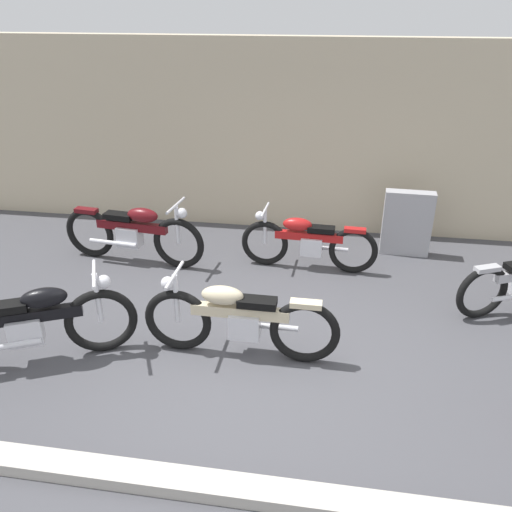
# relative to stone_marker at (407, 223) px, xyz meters

# --- Properties ---
(ground_plane) EXTENTS (40.00, 40.00, 0.00)m
(ground_plane) POSITION_rel_stone_marker_xyz_m (-1.84, -3.05, -0.49)
(ground_plane) COLOR #47474C
(building_wall) EXTENTS (18.00, 0.30, 2.99)m
(building_wall) POSITION_rel_stone_marker_xyz_m (-1.84, 0.85, 1.00)
(building_wall) COLOR beige
(building_wall) RESTS_ON ground_plane
(curb_strip) EXTENTS (18.00, 0.24, 0.12)m
(curb_strip) POSITION_rel_stone_marker_xyz_m (-1.84, -4.60, -0.43)
(curb_strip) COLOR #B7B2A8
(curb_strip) RESTS_ON ground_plane
(stone_marker) EXTENTS (0.72, 0.23, 0.98)m
(stone_marker) POSITION_rel_stone_marker_xyz_m (0.00, 0.00, 0.00)
(stone_marker) COLOR #9E9EA3
(stone_marker) RESTS_ON ground_plane
(motorcycle_cream) EXTENTS (2.11, 0.59, 0.95)m
(motorcycle_cream) POSITION_rel_stone_marker_xyz_m (-2.01, -2.84, -0.04)
(motorcycle_cream) COLOR black
(motorcycle_cream) RESTS_ON ground_plane
(motorcycle_maroon) EXTENTS (2.16, 0.60, 0.97)m
(motorcycle_maroon) POSITION_rel_stone_marker_xyz_m (-3.90, -0.90, -0.02)
(motorcycle_maroon) COLOR black
(motorcycle_maroon) RESTS_ON ground_plane
(motorcycle_black) EXTENTS (2.02, 1.07, 0.98)m
(motorcycle_black) POSITION_rel_stone_marker_xyz_m (-4.10, -3.28, -0.02)
(motorcycle_black) COLOR black
(motorcycle_black) RESTS_ON ground_plane
(motorcycle_red) EXTENTS (1.93, 0.54, 0.86)m
(motorcycle_red) POSITION_rel_stone_marker_xyz_m (-1.42, -0.71, -0.08)
(motorcycle_red) COLOR black
(motorcycle_red) RESTS_ON ground_plane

